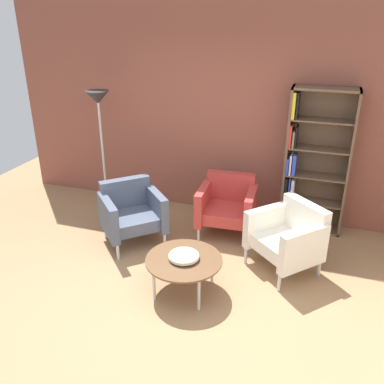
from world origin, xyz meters
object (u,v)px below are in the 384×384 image
coffee_table_low (184,261)px  decorative_bowl (184,256)px  bookshelf_tall (311,163)px  armchair_by_bookshelf (289,236)px  armchair_spare_guest (227,205)px  armchair_corner_red (131,212)px  floor_lamp_torchiere (99,112)px

coffee_table_low → decorative_bowl: (0.00, 0.00, 0.06)m
bookshelf_tall → armchair_by_bookshelf: bookshelf_tall is taller
armchair_spare_guest → armchair_corner_red: bearing=-155.8°
coffee_table_low → decorative_bowl: size_ratio=2.50×
armchair_corner_red → decorative_bowl: bearing=-82.3°
decorative_bowl → armchair_spare_guest: armchair_spare_guest is taller
armchair_corner_red → armchair_by_bookshelf: (1.95, 0.01, 0.00)m
armchair_spare_guest → floor_lamp_torchiere: floor_lamp_torchiere is taller
bookshelf_tall → armchair_corner_red: size_ratio=2.00×
armchair_spare_guest → armchair_corner_red: 1.24m
coffee_table_low → armchair_by_bookshelf: armchair_by_bookshelf is taller
armchair_spare_guest → armchair_corner_red: size_ratio=0.82×
armchair_corner_red → armchair_by_bookshelf: size_ratio=1.00×
decorative_bowl → armchair_corner_red: bearing=141.5°
bookshelf_tall → coffee_table_low: size_ratio=2.37×
decorative_bowl → armchair_corner_red: armchair_corner_red is taller
coffee_table_low → armchair_corner_red: size_ratio=0.84×
decorative_bowl → armchair_by_bookshelf: size_ratio=0.34×
bookshelf_tall → decorative_bowl: size_ratio=5.94×
armchair_spare_guest → floor_lamp_torchiere: bearing=170.0°
armchair_spare_guest → floor_lamp_torchiere: size_ratio=0.45×
armchair_by_bookshelf → floor_lamp_torchiere: size_ratio=0.55×
coffee_table_low → floor_lamp_torchiere: bearing=138.8°
armchair_corner_red → armchair_by_bookshelf: 1.95m
coffee_table_low → armchair_corner_red: (-0.98, 0.78, 0.04)m
bookshelf_tall → decorative_bowl: bookshelf_tall is taller
coffee_table_low → bookshelf_tall: bearing=59.8°
decorative_bowl → armchair_spare_guest: size_ratio=0.41×
floor_lamp_torchiere → decorative_bowl: bearing=-41.2°
decorative_bowl → floor_lamp_torchiere: 2.59m
armchair_corner_red → floor_lamp_torchiere: 1.54m
coffee_table_low → floor_lamp_torchiere: (-1.79, 1.57, 1.08)m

